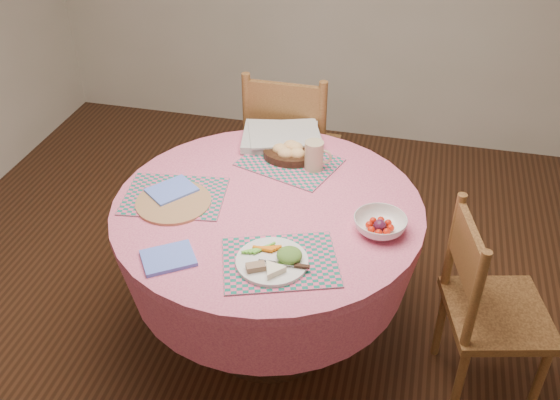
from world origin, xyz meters
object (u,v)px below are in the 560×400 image
(chair_right, at_px, (487,306))
(chair_back, at_px, (290,150))
(dinner_plate, at_px, (274,261))
(bread_bowl, at_px, (290,152))
(wicker_trivet, at_px, (174,202))
(fruit_bowl, at_px, (380,225))
(dining_table, at_px, (268,242))
(latte_mug, at_px, (315,156))

(chair_right, bearing_deg, chair_back, 34.35)
(chair_back, xyz_separation_m, dinner_plate, (0.20, -1.17, 0.26))
(chair_back, relative_size, bread_bowl, 4.28)
(wicker_trivet, relative_size, fruit_bowl, 1.44)
(wicker_trivet, bearing_deg, dining_table, 12.41)
(wicker_trivet, height_order, latte_mug, latte_mug)
(bread_bowl, distance_m, fruit_bowl, 0.61)
(chair_right, bearing_deg, dining_table, 72.27)
(dinner_plate, bearing_deg, wicker_trivet, 150.65)
(bread_bowl, height_order, fruit_bowl, bread_bowl)
(chair_back, distance_m, bread_bowl, 0.55)
(dining_table, distance_m, wicker_trivet, 0.42)
(fruit_bowl, bearing_deg, dining_table, 171.37)
(chair_right, relative_size, bread_bowl, 3.78)
(latte_mug, height_order, fruit_bowl, latte_mug)
(dining_table, bearing_deg, latte_mug, 66.36)
(wicker_trivet, distance_m, fruit_bowl, 0.81)
(chair_right, distance_m, dinner_plate, 0.89)
(dinner_plate, distance_m, bread_bowl, 0.71)
(fruit_bowl, bearing_deg, bread_bowl, 136.30)
(chair_right, bearing_deg, bread_bowl, 51.06)
(dining_table, bearing_deg, chair_back, 96.45)
(chair_back, relative_size, latte_mug, 7.67)
(wicker_trivet, xyz_separation_m, bread_bowl, (0.37, 0.43, 0.03))
(chair_back, bearing_deg, fruit_bowl, 121.99)
(dining_table, xyz_separation_m, wicker_trivet, (-0.37, -0.08, 0.20))
(chair_right, height_order, chair_back, chair_back)
(dining_table, relative_size, chair_back, 1.26)
(dining_table, distance_m, bread_bowl, 0.42)
(chair_right, relative_size, chair_back, 0.88)
(chair_right, xyz_separation_m, wicker_trivet, (-1.26, -0.02, 0.30))
(chair_right, xyz_separation_m, latte_mug, (-0.76, 0.35, 0.37))
(wicker_trivet, bearing_deg, latte_mug, 37.25)
(bread_bowl, bearing_deg, chair_back, 102.15)
(dining_table, bearing_deg, fruit_bowl, -8.63)
(wicker_trivet, relative_size, bread_bowl, 1.30)
(latte_mug, bearing_deg, fruit_bowl, -48.81)
(dining_table, relative_size, latte_mug, 9.66)
(bread_bowl, bearing_deg, chair_right, -24.97)
(dinner_plate, height_order, latte_mug, latte_mug)
(chair_back, distance_m, wicker_trivet, 0.97)
(dining_table, relative_size, wicker_trivet, 4.13)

